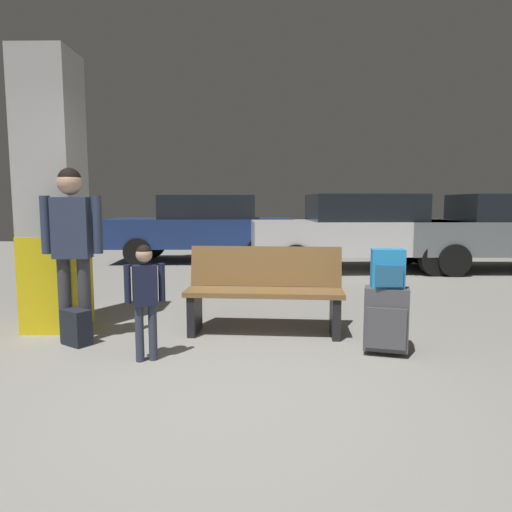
{
  "coord_description": "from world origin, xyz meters",
  "views": [
    {
      "loc": [
        0.25,
        -3.0,
        1.35
      ],
      "look_at": [
        0.18,
        1.3,
        0.85
      ],
      "focal_mm": 32.45,
      "sensor_mm": 36.0,
      "label": 1
    }
  ],
  "objects_px": {
    "structural_pillar": "(53,195)",
    "adult": "(72,236)",
    "suitcase": "(386,319)",
    "child": "(145,290)",
    "backpack_dark_floor": "(77,327)",
    "parked_car_far": "(204,226)",
    "backpack_bright": "(388,269)",
    "parked_car_near": "(357,230)",
    "bench": "(265,291)",
    "parked_car_side": "(506,230)"
  },
  "relations": [
    {
      "from": "backpack_dark_floor",
      "to": "child",
      "type": "bearing_deg",
      "value": -29.39
    },
    {
      "from": "parked_car_far",
      "to": "child",
      "type": "bearing_deg",
      "value": -86.77
    },
    {
      "from": "backpack_dark_floor",
      "to": "parked_car_far",
      "type": "relative_size",
      "value": 0.08
    },
    {
      "from": "parked_car_far",
      "to": "adult",
      "type": "bearing_deg",
      "value": -94.07
    },
    {
      "from": "parked_car_near",
      "to": "structural_pillar",
      "type": "bearing_deg",
      "value": -132.89
    },
    {
      "from": "backpack_bright",
      "to": "backpack_dark_floor",
      "type": "bearing_deg",
      "value": 175.19
    },
    {
      "from": "suitcase",
      "to": "child",
      "type": "relative_size",
      "value": 0.61
    },
    {
      "from": "backpack_dark_floor",
      "to": "parked_car_far",
      "type": "height_order",
      "value": "parked_car_far"
    },
    {
      "from": "structural_pillar",
      "to": "parked_car_side",
      "type": "bearing_deg",
      "value": 32.24
    },
    {
      "from": "parked_car_side",
      "to": "backpack_dark_floor",
      "type": "bearing_deg",
      "value": -142.75
    },
    {
      "from": "bench",
      "to": "child",
      "type": "distance_m",
      "value": 1.36
    },
    {
      "from": "adult",
      "to": "parked_car_near",
      "type": "xyz_separation_m",
      "value": [
        3.7,
        4.86,
        -0.23
      ]
    },
    {
      "from": "child",
      "to": "backpack_dark_floor",
      "type": "bearing_deg",
      "value": 150.61
    },
    {
      "from": "suitcase",
      "to": "child",
      "type": "height_order",
      "value": "child"
    },
    {
      "from": "backpack_bright",
      "to": "parked_car_near",
      "type": "xyz_separation_m",
      "value": [
        0.78,
        5.21,
        0.03
      ]
    },
    {
      "from": "parked_car_side",
      "to": "parked_car_near",
      "type": "bearing_deg",
      "value": -179.23
    },
    {
      "from": "structural_pillar",
      "to": "adult",
      "type": "bearing_deg",
      "value": -50.84
    },
    {
      "from": "adult",
      "to": "parked_car_near",
      "type": "relative_size",
      "value": 0.4
    },
    {
      "from": "bench",
      "to": "parked_car_far",
      "type": "bearing_deg",
      "value": 103.28
    },
    {
      "from": "parked_car_near",
      "to": "child",
      "type": "bearing_deg",
      "value": -117.94
    },
    {
      "from": "backpack_bright",
      "to": "child",
      "type": "bearing_deg",
      "value": -174.64
    },
    {
      "from": "child",
      "to": "adult",
      "type": "distance_m",
      "value": 1.08
    },
    {
      "from": "backpack_dark_floor",
      "to": "suitcase",
      "type": "bearing_deg",
      "value": -4.8
    },
    {
      "from": "backpack_bright",
      "to": "child",
      "type": "distance_m",
      "value": 2.1
    },
    {
      "from": "suitcase",
      "to": "parked_car_side",
      "type": "distance_m",
      "value": 6.46
    },
    {
      "from": "child",
      "to": "parked_car_near",
      "type": "distance_m",
      "value": 6.12
    },
    {
      "from": "backpack_bright",
      "to": "parked_car_side",
      "type": "xyz_separation_m",
      "value": [
        3.72,
        5.25,
        0.03
      ]
    },
    {
      "from": "suitcase",
      "to": "backpack_dark_floor",
      "type": "bearing_deg",
      "value": 175.2
    },
    {
      "from": "suitcase",
      "to": "bench",
      "type": "bearing_deg",
      "value": 147.4
    },
    {
      "from": "backpack_bright",
      "to": "parked_car_side",
      "type": "distance_m",
      "value": 6.44
    },
    {
      "from": "parked_car_far",
      "to": "parked_car_side",
      "type": "distance_m",
      "value": 6.34
    },
    {
      "from": "backpack_dark_floor",
      "to": "backpack_bright",
      "type": "bearing_deg",
      "value": -4.81
    },
    {
      "from": "bench",
      "to": "backpack_dark_floor",
      "type": "relative_size",
      "value": 4.79
    },
    {
      "from": "bench",
      "to": "child",
      "type": "bearing_deg",
      "value": -138.85
    },
    {
      "from": "suitcase",
      "to": "parked_car_far",
      "type": "bearing_deg",
      "value": 110.52
    },
    {
      "from": "suitcase",
      "to": "parked_car_near",
      "type": "relative_size",
      "value": 0.14
    },
    {
      "from": "parked_car_far",
      "to": "parked_car_side",
      "type": "bearing_deg",
      "value": -12.3
    },
    {
      "from": "structural_pillar",
      "to": "parked_car_side",
      "type": "distance_m",
      "value": 8.33
    },
    {
      "from": "bench",
      "to": "parked_car_near",
      "type": "relative_size",
      "value": 0.39
    },
    {
      "from": "bench",
      "to": "suitcase",
      "type": "height_order",
      "value": "bench"
    },
    {
      "from": "backpack_bright",
      "to": "backpack_dark_floor",
      "type": "distance_m",
      "value": 2.94
    },
    {
      "from": "structural_pillar",
      "to": "parked_car_near",
      "type": "distance_m",
      "value": 6.02
    },
    {
      "from": "adult",
      "to": "parked_car_side",
      "type": "height_order",
      "value": "adult"
    },
    {
      "from": "suitcase",
      "to": "structural_pillar",
      "type": "bearing_deg",
      "value": 166.0
    },
    {
      "from": "backpack_dark_floor",
      "to": "adult",
      "type": "bearing_deg",
      "value": 114.72
    },
    {
      "from": "bench",
      "to": "parked_car_far",
      "type": "relative_size",
      "value": 0.39
    },
    {
      "from": "bench",
      "to": "backpack_dark_floor",
      "type": "distance_m",
      "value": 1.86
    },
    {
      "from": "structural_pillar",
      "to": "suitcase",
      "type": "height_order",
      "value": "structural_pillar"
    },
    {
      "from": "child",
      "to": "parked_car_far",
      "type": "xyz_separation_m",
      "value": [
        -0.38,
        6.8,
        0.19
      ]
    },
    {
      "from": "suitcase",
      "to": "parked_car_near",
      "type": "distance_m",
      "value": 5.29
    }
  ]
}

